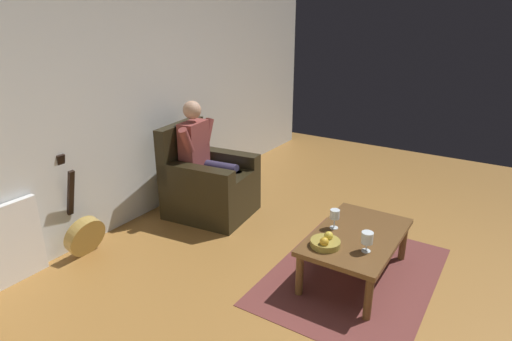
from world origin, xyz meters
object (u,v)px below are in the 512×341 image
Objects in this scene: armchair at (208,184)px; wine_glass_near at (367,239)px; guitar at (84,233)px; wine_glass_far at (335,215)px; person_seated at (206,157)px; fruit_bowl at (326,242)px; coffee_table at (356,240)px.

armchair is 6.11× the size of wine_glass_near.
guitar reaches higher than wine_glass_far.
person_seated reaches higher than wine_glass_near.
person_seated is at bearing -100.25° from wine_glass_far.
fruit_bowl is (0.60, 1.64, 0.09)m from armchair.
fruit_bowl is at bearing 63.32° from person_seated.
person_seated is at bearing 162.71° from guitar.
wine_glass_far is (0.29, 1.58, 0.17)m from armchair.
person_seated is 5.34× the size of fruit_bowl.
guitar is at bearing -65.67° from coffee_table.
armchair is at bearing 90.00° from person_seated.
coffee_table is at bearing 74.22° from person_seated.
person_seated is 1.84m from coffee_table.
wine_glass_far is 0.33m from fruit_bowl.
fruit_bowl is at bearing -24.00° from coffee_table.
wine_glass_far reaches higher than coffee_table.
person_seated is 1.32× the size of guitar.
guitar is 2.48m from wine_glass_near.
person_seated is 1.63m from wine_glass_far.
wine_glass_far is (-0.22, -0.35, 0.01)m from wine_glass_near.
person_seated reaches higher than armchair.
armchair reaches higher than fruit_bowl.
person_seated reaches higher than fruit_bowl.
guitar is 5.61× the size of wine_glass_far.
wine_glass_near is 0.96× the size of wine_glass_far.
wine_glass_near is (0.22, 0.15, 0.16)m from coffee_table.
guitar reaches higher than coffee_table.
wine_glass_near is at bearing 108.29° from guitar.
armchair is at bearing -100.36° from wine_glass_far.
wine_glass_far is at bearing -89.78° from coffee_table.
guitar reaches higher than wine_glass_near.
guitar is (1.28, -0.40, -0.44)m from person_seated.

